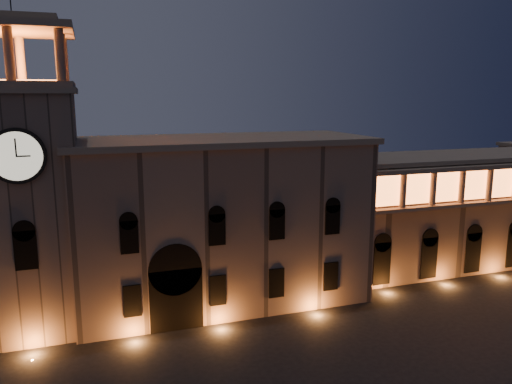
{
  "coord_description": "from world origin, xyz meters",
  "views": [
    {
      "loc": [
        -14.84,
        -28.0,
        21.76
      ],
      "look_at": [
        -0.13,
        16.0,
        12.85
      ],
      "focal_mm": 35.0,
      "sensor_mm": 36.0,
      "label": 1
    }
  ],
  "objects": [
    {
      "name": "colonnade_wing",
      "position": [
        32.0,
        23.92,
        7.33
      ],
      "size": [
        40.6,
        11.5,
        14.5
      ],
      "color": "#765C4B",
      "rests_on": "ground"
    },
    {
      "name": "clock_tower",
      "position": [
        -20.5,
        20.98,
        12.5
      ],
      "size": [
        9.8,
        9.8,
        32.4
      ],
      "color": "#7B6150",
      "rests_on": "ground"
    },
    {
      "name": "government_building",
      "position": [
        -2.08,
        21.93,
        8.77
      ],
      "size": [
        30.8,
        12.8,
        17.6
      ],
      "color": "#7B6150",
      "rests_on": "ground"
    }
  ]
}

